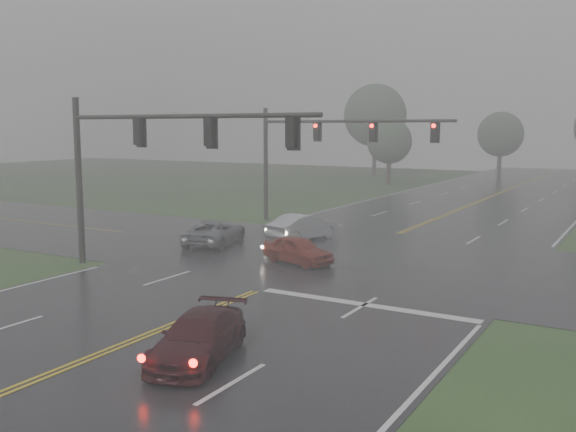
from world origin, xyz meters
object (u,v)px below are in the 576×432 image
Objects in this scene: signal_gantry_far at (318,143)px; car_grey at (215,244)px; sedan_silver at (303,240)px; signal_gantry_near at (141,150)px; sedan_maroon at (199,360)px; sedan_red at (298,264)px.

car_grey is at bearing -98.82° from signal_gantry_far.
signal_gantry_near is (-2.27, -10.74, 5.47)m from sedan_silver.
sedan_maroon is 0.33× the size of signal_gantry_far.
signal_gantry_far is (0.16, 16.58, -0.04)m from signal_gantry_near.
signal_gantry_far is at bearing 93.65° from sedan_maroon.
signal_gantry_far is (-4.96, 11.55, 5.43)m from sedan_red.
sedan_silver is at bearing 93.71° from sedan_maroon.
sedan_silver is (-2.85, 5.72, 0.00)m from sedan_red.
signal_gantry_near is at bearing 123.58° from sedan_maroon.
car_grey is at bearing 100.50° from signal_gantry_near.
sedan_maroon is 1.15× the size of sedan_red.
signal_gantry_near is 0.97× the size of signal_gantry_far.
signal_gantry_near reaches higher than sedan_red.
signal_gantry_near reaches higher than sedan_silver.
sedan_red is 6.39m from sedan_silver.
signal_gantry_far reaches higher than sedan_silver.
signal_gantry_near reaches higher than signal_gantry_far.
sedan_maroon is 0.90× the size of car_grey.
sedan_silver is 0.35× the size of signal_gantry_near.
sedan_silver is 5.13m from car_grey.
sedan_red is 13.69m from signal_gantry_far.
sedan_red is at bearing 148.34° from car_grey.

